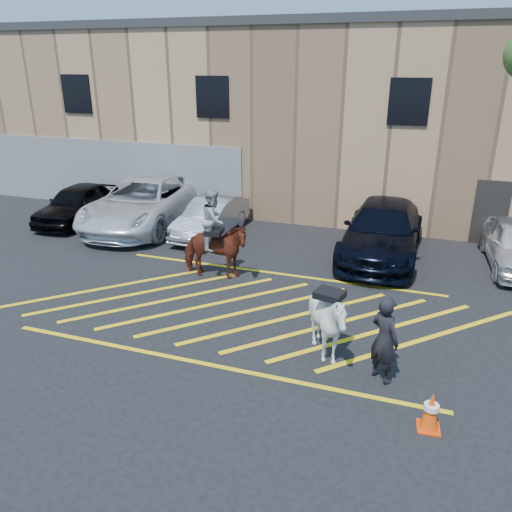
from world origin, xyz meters
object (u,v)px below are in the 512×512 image
(handler, at_px, (384,339))
(saddled_white, at_px, (328,322))
(traffic_cone, at_px, (431,411))
(mounted_bay, at_px, (214,243))
(car_blue_suv, at_px, (383,230))
(car_white_pickup, at_px, (144,202))
(car_silver_sedan, at_px, (211,217))
(car_black_suv, at_px, (78,203))

(handler, relative_size, saddled_white, 1.00)
(traffic_cone, bearing_deg, mounted_bay, 141.71)
(car_blue_suv, bearing_deg, saddled_white, -93.18)
(car_white_pickup, height_order, mounted_bay, mounted_bay)
(car_silver_sedan, bearing_deg, car_white_pickup, 177.45)
(car_silver_sedan, distance_m, saddled_white, 8.58)
(car_black_suv, height_order, handler, handler)
(car_white_pickup, relative_size, car_silver_sedan, 1.63)
(mounted_bay, bearing_deg, car_blue_suv, 38.55)
(handler, bearing_deg, car_blue_suv, -46.10)
(car_white_pickup, distance_m, saddled_white, 10.80)
(car_silver_sedan, relative_size, saddled_white, 2.23)
(saddled_white, bearing_deg, car_blue_suv, 85.94)
(car_blue_suv, distance_m, saddled_white, 6.56)
(handler, bearing_deg, mounted_bay, 3.30)
(mounted_bay, relative_size, saddled_white, 1.46)
(car_white_pickup, bearing_deg, handler, -41.89)
(saddled_white, bearing_deg, car_silver_sedan, 129.94)
(mounted_bay, bearing_deg, car_black_suv, 155.22)
(handler, xyz_separation_m, traffic_cone, (0.92, -1.20, -0.52))
(mounted_bay, bearing_deg, saddled_white, -38.74)
(car_blue_suv, bearing_deg, car_silver_sedan, -179.46)
(car_blue_suv, bearing_deg, handler, -83.32)
(car_silver_sedan, xyz_separation_m, saddled_white, (5.51, -6.58, 0.18))
(car_white_pickup, height_order, saddled_white, car_white_pickup)
(car_silver_sedan, height_order, mounted_bay, mounted_bay)
(handler, bearing_deg, car_white_pickup, 0.83)
(car_white_pickup, distance_m, handler, 11.97)
(car_black_suv, xyz_separation_m, handler, (12.22, -6.82, 0.17))
(car_black_suv, distance_m, car_white_pickup, 2.73)
(mounted_bay, distance_m, saddled_white, 4.95)
(car_blue_suv, xyz_separation_m, traffic_cone, (1.63, -8.14, -0.46))
(car_silver_sedan, relative_size, mounted_bay, 1.52)
(car_silver_sedan, distance_m, traffic_cone, 11.17)
(car_black_suv, relative_size, car_white_pickup, 0.66)
(car_white_pickup, height_order, car_blue_suv, car_white_pickup)
(handler, relative_size, traffic_cone, 2.42)
(car_black_suv, relative_size, mounted_bay, 1.62)
(car_silver_sedan, relative_size, traffic_cone, 5.39)
(car_black_suv, relative_size, saddled_white, 2.38)
(saddled_white, bearing_deg, handler, -18.88)
(saddled_white, xyz_separation_m, traffic_cone, (2.09, -1.60, -0.47))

